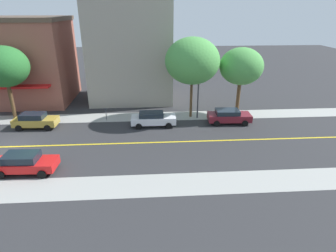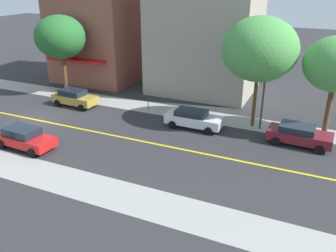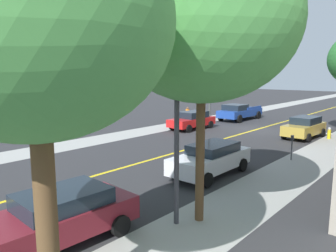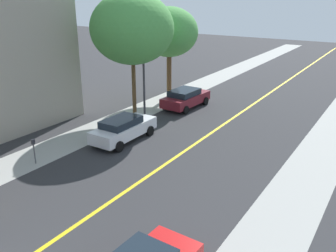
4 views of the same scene
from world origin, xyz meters
The scene contains 14 objects.
ground_plane centered at (0.00, 0.00, 0.00)m, with size 140.00×140.00×0.00m, color #2D2D30.
sidewalk_left centered at (-6.76, 0.00, 0.00)m, with size 2.75×126.00×0.01m, color #9E9E99.
road_centerline_stripe centered at (0.00, 0.00, 0.00)m, with size 0.20×126.00×0.00m, color yellow.
brick_apartment_block centered at (-14.07, -2.33, 5.28)m, with size 10.62×9.46×10.53m.
tan_rowhouse centered at (-14.08, 10.28, 6.70)m, with size 8.63×10.66×13.37m.
street_tree_right_corner centered at (-6.42, 17.20, 6.30)m, with size 5.82×5.82×8.78m.
street_tree_left_far centered at (-7.19, -2.57, 5.80)m, with size 5.04×5.04×7.96m.
fire_hydrant centered at (-5.84, 0.00, 0.43)m, with size 0.44×0.24×0.86m.
parking_meter centered at (-5.94, 7.76, 0.92)m, with size 0.12×0.18×1.40m.
street_lamp centered at (-6.02, 17.90, 3.84)m, with size 0.70×0.36×6.18m.
red_sedan_right_curb centered at (4.37, 3.11, 0.79)m, with size 2.18×4.60×1.52m.
gold_sedan_left_curb centered at (-4.30, 0.77, 0.82)m, with size 2.13×4.42×1.57m.
white_sedan_left_curb centered at (-4.02, 12.89, 0.79)m, with size 1.98×4.64×1.49m.
maroon_sedan_left_curb centered at (-4.26, 21.00, 0.79)m, with size 2.29×4.61×1.49m.
Camera 2 is at (20.93, 21.85, 11.49)m, focal length 37.64 mm.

